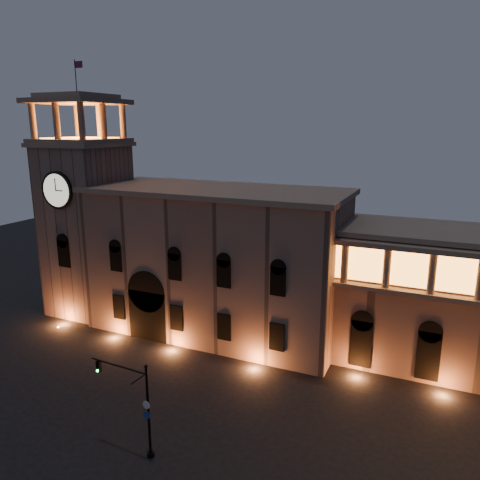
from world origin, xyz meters
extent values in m
plane|color=black|center=(0.00, 0.00, 0.00)|extent=(160.00, 160.00, 0.00)
cube|color=#7B5E50|center=(-2.00, 22.00, 8.50)|extent=(30.00, 12.00, 17.00)
cube|color=#89715E|center=(-2.00, 22.00, 17.30)|extent=(30.80, 12.80, 0.60)
cube|color=black|center=(-8.00, 16.60, 3.00)|extent=(5.00, 1.40, 6.00)
cylinder|color=black|center=(-8.00, 16.60, 6.00)|extent=(5.00, 1.40, 5.00)
cube|color=orange|center=(-8.00, 16.40, 2.80)|extent=(4.20, 0.20, 5.00)
cube|color=#7B5E50|center=(-20.50, 21.00, 11.00)|extent=(9.00, 9.00, 22.00)
cube|color=#89715E|center=(-20.50, 21.00, 22.25)|extent=(9.80, 9.80, 0.50)
cylinder|color=black|center=(-20.50, 16.32, 17.00)|extent=(4.60, 0.35, 4.60)
cylinder|color=beige|center=(-20.50, 16.18, 17.00)|extent=(4.00, 0.12, 4.00)
cube|color=#89715E|center=(-20.50, 21.00, 22.75)|extent=(9.40, 9.40, 0.50)
cube|color=orange|center=(-20.50, 21.00, 23.05)|extent=(6.80, 6.80, 0.15)
cylinder|color=#89715E|center=(-24.30, 17.20, 25.10)|extent=(0.76, 0.76, 4.20)
cylinder|color=#89715E|center=(-20.50, 17.20, 25.10)|extent=(0.76, 0.76, 4.20)
cylinder|color=#89715E|center=(-16.70, 17.20, 25.10)|extent=(0.76, 0.76, 4.20)
cylinder|color=#89715E|center=(-24.30, 24.80, 25.10)|extent=(0.76, 0.76, 4.20)
cylinder|color=#89715E|center=(-20.50, 24.80, 25.10)|extent=(0.76, 0.76, 4.20)
cylinder|color=#89715E|center=(-16.70, 24.80, 25.10)|extent=(0.76, 0.76, 4.20)
cylinder|color=#89715E|center=(-24.30, 21.00, 25.10)|extent=(0.76, 0.76, 4.20)
cylinder|color=#89715E|center=(-16.70, 21.00, 25.10)|extent=(0.76, 0.76, 4.20)
cube|color=#89715E|center=(-20.50, 21.00, 27.50)|extent=(9.80, 9.80, 0.60)
cube|color=#89715E|center=(-20.50, 21.00, 28.10)|extent=(7.50, 7.50, 0.60)
cylinder|color=black|center=(-20.50, 21.00, 30.40)|extent=(0.10, 0.10, 4.00)
plane|color=maroon|center=(-19.90, 21.00, 31.80)|extent=(1.20, 0.00, 1.20)
cylinder|color=#89715E|center=(14.00, 18.50, 11.50)|extent=(0.70, 0.70, 4.00)
cylinder|color=#89715E|center=(18.00, 18.50, 11.50)|extent=(0.70, 0.70, 4.00)
cylinder|color=#89715E|center=(22.00, 18.50, 11.50)|extent=(0.70, 0.70, 4.00)
cylinder|color=black|center=(3.76, -0.61, 3.72)|extent=(0.21, 0.21, 7.45)
cylinder|color=black|center=(3.76, -0.61, 0.16)|extent=(0.60, 0.60, 0.32)
sphere|color=black|center=(3.76, -0.61, 7.56)|extent=(0.30, 0.30, 0.30)
cylinder|color=black|center=(1.11, -0.45, 6.92)|extent=(5.32, 0.43, 0.13)
cube|color=black|center=(-0.91, -0.34, 6.38)|extent=(0.34, 0.32, 0.90)
cylinder|color=#0CE53F|center=(-0.92, -0.51, 6.09)|extent=(0.20, 0.10, 0.19)
cylinder|color=silver|center=(3.70, -0.75, 4.47)|extent=(0.64, 0.08, 0.64)
cylinder|color=navy|center=(3.70, -0.75, 3.62)|extent=(0.64, 0.08, 0.64)
camera|label=1|loc=(22.58, -25.94, 24.60)|focal=35.00mm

